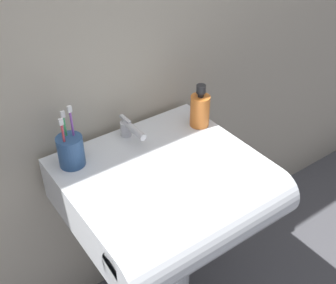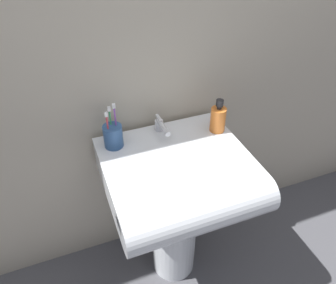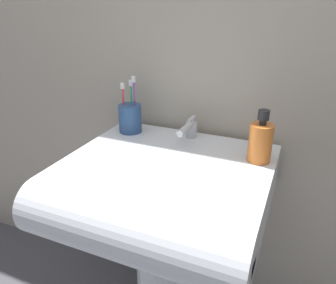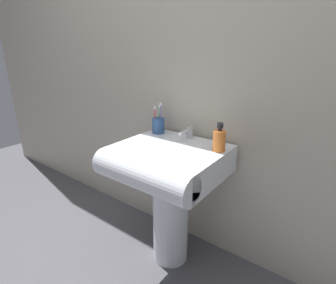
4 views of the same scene
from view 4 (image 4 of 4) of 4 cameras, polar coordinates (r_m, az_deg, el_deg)
ground_plane at (r=1.87m, az=0.53°, el=-23.48°), size 6.00×6.00×0.00m
wall_back at (r=1.61m, az=6.97°, el=16.73°), size 5.00×0.05×2.40m
sink_pedestal at (r=1.68m, az=0.56°, el=-15.86°), size 0.22×0.22×0.61m
sink_basin at (r=1.44m, az=-0.77°, el=-4.53°), size 0.59×0.56×0.15m
faucet at (r=1.58m, az=4.19°, el=2.08°), size 0.04×0.14×0.07m
toothbrush_cup at (r=1.68m, az=-2.12°, el=3.69°), size 0.08×0.08×0.20m
soap_bottle at (r=1.41m, az=11.09°, el=0.45°), size 0.07×0.07×0.15m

